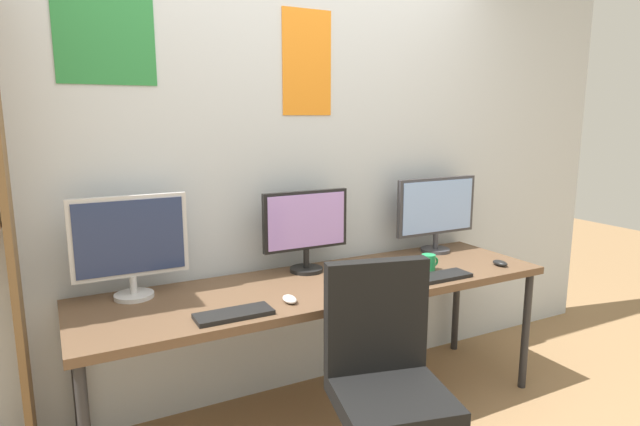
% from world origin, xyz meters
% --- Properties ---
extents(wall_back, '(4.83, 0.11, 2.60)m').
position_xyz_m(wall_back, '(-0.00, 1.02, 1.30)').
color(wall_back, silver).
rests_on(wall_back, ground_plane).
extents(desk, '(2.43, 0.68, 0.74)m').
position_xyz_m(desk, '(0.00, 0.60, 0.69)').
color(desk, brown).
rests_on(desk, ground_plane).
extents(office_chair, '(0.53, 0.54, 0.99)m').
position_xyz_m(office_chair, '(-0.07, -0.05, 0.40)').
color(office_chair, '#2D2D33').
rests_on(office_chair, ground_plane).
extents(monitor_left, '(0.52, 0.18, 0.48)m').
position_xyz_m(monitor_left, '(-0.90, 0.81, 1.01)').
color(monitor_left, silver).
rests_on(monitor_left, desk).
extents(monitor_center, '(0.49, 0.18, 0.44)m').
position_xyz_m(monitor_center, '(0.00, 0.81, 0.99)').
color(monitor_center, black).
rests_on(monitor_center, desk).
extents(monitor_right, '(0.57, 0.18, 0.46)m').
position_xyz_m(monitor_right, '(0.90, 0.81, 1.00)').
color(monitor_right, '#38383D').
rests_on(monitor_right, desk).
extents(keyboard_left, '(0.33, 0.13, 0.02)m').
position_xyz_m(keyboard_left, '(-0.56, 0.37, 0.75)').
color(keyboard_left, black).
rests_on(keyboard_left, desk).
extents(keyboard_right, '(0.34, 0.13, 0.02)m').
position_xyz_m(keyboard_right, '(0.56, 0.37, 0.75)').
color(keyboard_right, black).
rests_on(keyboard_right, desk).
extents(mouse_left_side, '(0.06, 0.10, 0.03)m').
position_xyz_m(mouse_left_side, '(-0.28, 0.41, 0.76)').
color(mouse_left_side, silver).
rests_on(mouse_left_side, desk).
extents(mouse_right_side, '(0.06, 0.10, 0.03)m').
position_xyz_m(mouse_right_side, '(1.01, 0.39, 0.76)').
color(mouse_right_side, black).
rests_on(mouse_right_side, desk).
extents(coffee_mug, '(0.11, 0.08, 0.09)m').
position_xyz_m(coffee_mug, '(0.60, 0.51, 0.79)').
color(coffee_mug, '#1E8C4C').
rests_on(coffee_mug, desk).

